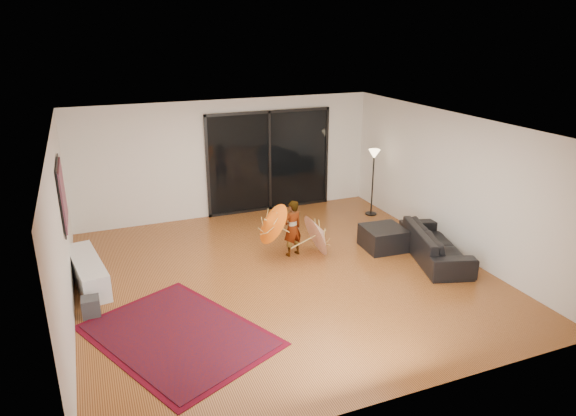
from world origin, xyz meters
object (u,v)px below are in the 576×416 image
media_console (88,272)px  ottoman (383,238)px  sofa (435,244)px  child (292,228)px

media_console → ottoman: (5.54, -0.59, -0.01)m
sofa → child: bearing=81.5°
sofa → ottoman: sofa is taller
ottoman → child: 1.88m
media_console → sofa: (6.20, -1.37, 0.07)m
child → sofa: bearing=140.0°
sofa → child: (-2.47, 1.17, 0.26)m
child → ottoman: bearing=153.2°
media_console → sofa: 6.35m
sofa → child: 2.75m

